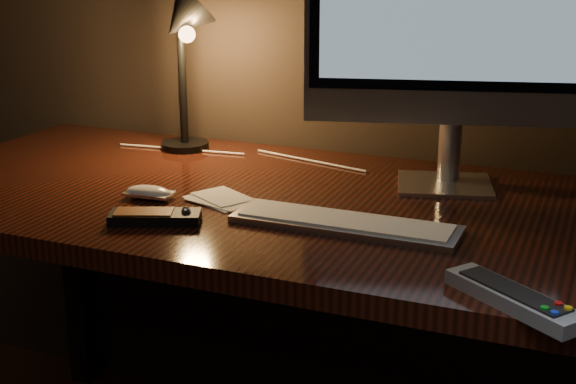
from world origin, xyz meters
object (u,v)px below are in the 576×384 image
at_px(desk, 288,244).
at_px(keyboard, 345,223).
at_px(tv_remote, 513,298).
at_px(desk_lamp, 183,42).
at_px(monitor, 455,8).
at_px(media_remote, 155,217).
at_px(mouse, 149,194).

relative_size(desk, keyboard, 3.96).
xyz_separation_m(keyboard, tv_remote, (0.32, -0.22, 0.00)).
relative_size(tv_remote, desk_lamp, 0.53).
bearing_deg(desk_lamp, desk, -7.23).
xyz_separation_m(desk, keyboard, (0.19, -0.19, 0.14)).
xyz_separation_m(monitor, desk_lamp, (-0.62, 0.04, -0.10)).
xyz_separation_m(desk, monitor, (0.30, 0.11, 0.49)).
bearing_deg(desk_lamp, tv_remote, -15.78).
distance_m(desk, monitor, 0.58).
height_order(keyboard, media_remote, media_remote).
height_order(monitor, desk_lamp, monitor).
height_order(desk, keyboard, keyboard).
relative_size(keyboard, mouse, 4.29).
bearing_deg(desk, media_remote, -114.15).
distance_m(desk, desk_lamp, 0.53).
bearing_deg(tv_remote, mouse, -161.59).
xyz_separation_m(monitor, media_remote, (-0.43, -0.41, -0.35)).
height_order(desk, desk_lamp, desk_lamp).
xyz_separation_m(keyboard, desk_lamp, (-0.51, 0.35, 0.25)).
bearing_deg(media_remote, desk, 43.50).
distance_m(mouse, desk_lamp, 0.43).
height_order(keyboard, tv_remote, tv_remote).
bearing_deg(desk, tv_remote, -38.94).
xyz_separation_m(monitor, mouse, (-0.52, -0.29, -0.35)).
height_order(mouse, media_remote, media_remote).
distance_m(mouse, media_remote, 0.14).
height_order(monitor, tv_remote, monitor).
relative_size(desk, monitor, 2.65).
relative_size(media_remote, desk_lamp, 0.44).
bearing_deg(mouse, desk_lamp, 103.61).
bearing_deg(desk_lamp, monitor, 14.52).
bearing_deg(mouse, media_remote, -57.11).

